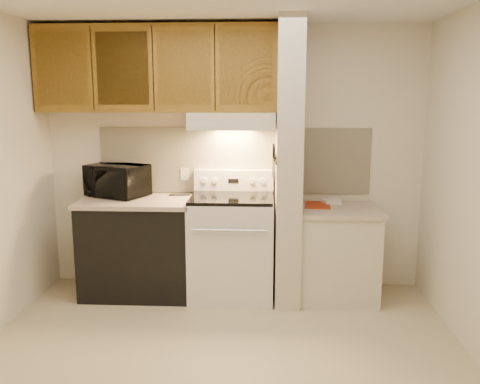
{
  "coord_description": "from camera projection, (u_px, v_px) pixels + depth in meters",
  "views": [
    {
      "loc": [
        0.31,
        -3.37,
        1.84
      ],
      "look_at": [
        0.1,
        0.75,
        1.06
      ],
      "focal_mm": 38.0,
      "sensor_mm": 36.0,
      "label": 1
    }
  ],
  "objects": [
    {
      "name": "knife_handle_a",
      "position": [
        274.0,
        153.0,
        4.32
      ],
      "size": [
        0.02,
        0.02,
        0.1
      ],
      "primitive_type": "cylinder",
      "color": "black",
      "rests_on": "knife_strip"
    },
    {
      "name": "cab_door_d",
      "position": [
        246.0,
        68.0,
        4.41
      ],
      "size": [
        0.46,
        0.01,
        0.63
      ],
      "primitive_type": "cube",
      "color": "brown",
      "rests_on": "upper_cabinets"
    },
    {
      "name": "spoon_rest",
      "position": [
        180.0,
        195.0,
        4.86
      ],
      "size": [
        0.21,
        0.09,
        0.01
      ],
      "primitive_type": "cube",
      "rotation": [
        0.0,
        0.0,
        0.13
      ],
      "color": "black",
      "rests_on": "left_countertop"
    },
    {
      "name": "cab_door_c",
      "position": [
        184.0,
        68.0,
        4.44
      ],
      "size": [
        0.46,
        0.01,
        0.63
      ],
      "primitive_type": "cube",
      "color": "brown",
      "rests_on": "upper_cabinets"
    },
    {
      "name": "range_knob_right_outer",
      "position": [
        263.0,
        181.0,
        4.82
      ],
      "size": [
        0.05,
        0.02,
        0.05
      ],
      "primitive_type": "cylinder",
      "rotation": [
        1.57,
        0.0,
        0.0
      ],
      "color": "silver",
      "rests_on": "range_backguard"
    },
    {
      "name": "oven_mitt",
      "position": [
        273.0,
        165.0,
        4.71
      ],
      "size": [
        0.03,
        0.09,
        0.21
      ],
      "primitive_type": "cube",
      "color": "gray",
      "rests_on": "partition_pillar"
    },
    {
      "name": "cooktop",
      "position": [
        232.0,
        198.0,
        4.62
      ],
      "size": [
        0.74,
        0.64,
        0.03
      ],
      "primitive_type": "cube",
      "color": "black",
      "rests_on": "range_body"
    },
    {
      "name": "right_cab_base",
      "position": [
        337.0,
        255.0,
        4.67
      ],
      "size": [
        0.7,
        0.6,
        0.81
      ],
      "primitive_type": "cube",
      "color": "beige",
      "rests_on": "floor"
    },
    {
      "name": "knife_blade_c",
      "position": [
        273.0,
        170.0,
        4.52
      ],
      "size": [
        0.01,
        0.04,
        0.2
      ],
      "primitive_type": "cube",
      "color": "silver",
      "rests_on": "knife_strip"
    },
    {
      "name": "range_knob_left_outer",
      "position": [
        204.0,
        181.0,
        4.85
      ],
      "size": [
        0.05,
        0.02,
        0.05
      ],
      "primitive_type": "cylinder",
      "rotation": [
        1.57,
        0.0,
        0.0
      ],
      "color": "silver",
      "rests_on": "range_backguard"
    },
    {
      "name": "red_folder",
      "position": [
        318.0,
        205.0,
        4.69
      ],
      "size": [
        0.26,
        0.33,
        0.01
      ],
      "primitive_type": "cube",
      "rotation": [
        0.0,
        0.0,
        -0.09
      ],
      "color": "#A72E13",
      "rests_on": "right_countertop"
    },
    {
      "name": "outlet",
      "position": [
        185.0,
        174.0,
        4.93
      ],
      "size": [
        0.08,
        0.01,
        0.12
      ],
      "primitive_type": "cube",
      "color": "beige",
      "rests_on": "backsplash"
    },
    {
      "name": "white_box",
      "position": [
        332.0,
        202.0,
        4.76
      ],
      "size": [
        0.18,
        0.15,
        0.04
      ],
      "primitive_type": "cube",
      "rotation": [
        0.0,
        0.0,
        0.35
      ],
      "color": "white",
      "rests_on": "right_countertop"
    },
    {
      "name": "right_countertop",
      "position": [
        339.0,
        210.0,
        4.59
      ],
      "size": [
        0.74,
        0.64,
        0.04
      ],
      "primitive_type": "cube",
      "color": "#BFAA96",
      "rests_on": "right_cab_base"
    },
    {
      "name": "knife_blade_a",
      "position": [
        274.0,
        170.0,
        4.35
      ],
      "size": [
        0.01,
        0.03,
        0.16
      ],
      "primitive_type": "cube",
      "color": "silver",
      "rests_on": "knife_strip"
    },
    {
      "name": "knife_handle_c",
      "position": [
        274.0,
        151.0,
        4.47
      ],
      "size": [
        0.02,
        0.02,
        0.1
      ],
      "primitive_type": "cylinder",
      "color": "black",
      "rests_on": "knife_strip"
    },
    {
      "name": "microwave",
      "position": [
        117.0,
        180.0,
        4.8
      ],
      "size": [
        0.64,
        0.56,
        0.3
      ],
      "primitive_type": "imported",
      "rotation": [
        0.0,
        0.0,
        -0.43
      ],
      "color": "black",
      "rests_on": "left_countertop"
    },
    {
      "name": "knife_blade_e",
      "position": [
        273.0,
        166.0,
        4.65
      ],
      "size": [
        0.01,
        0.04,
        0.18
      ],
      "primitive_type": "cube",
      "color": "silver",
      "rests_on": "knife_strip"
    },
    {
      "name": "knife_handle_b",
      "position": [
        274.0,
        152.0,
        4.4
      ],
      "size": [
        0.02,
        0.02,
        0.1
      ],
      "primitive_type": "cylinder",
      "color": "black",
      "rests_on": "knife_strip"
    },
    {
      "name": "range_knob_right_inner",
      "position": [
        252.0,
        181.0,
        4.83
      ],
      "size": [
        0.05,
        0.02,
        0.05
      ],
      "primitive_type": "cylinder",
      "rotation": [
        1.57,
        0.0,
        0.0
      ],
      "color": "silver",
      "rests_on": "range_backguard"
    },
    {
      "name": "knife_handle_e",
      "position": [
        273.0,
        149.0,
        4.63
      ],
      "size": [
        0.02,
        0.02,
        0.1
      ],
      "primitive_type": "cylinder",
      "color": "black",
      "rests_on": "knife_strip"
    },
    {
      "name": "range_knob_left_inner",
      "position": [
        215.0,
        181.0,
        4.85
      ],
      "size": [
        0.05,
        0.02,
        0.05
      ],
      "primitive_type": "cylinder",
      "rotation": [
        1.57,
        0.0,
        0.0
      ],
      "color": "silver",
      "rests_on": "range_backguard"
    },
    {
      "name": "cab_gap_b",
      "position": [
        153.0,
        68.0,
        4.46
      ],
      "size": [
        0.01,
        0.01,
        0.73
      ],
      "primitive_type": "cube",
      "color": "black",
      "rests_on": "upper_cabinets"
    },
    {
      "name": "range_backguard",
      "position": [
        234.0,
        180.0,
        4.88
      ],
      "size": [
        0.76,
        0.08,
        0.2
      ],
      "primitive_type": "cube",
      "color": "silver",
      "rests_on": "range_body"
    },
    {
      "name": "hood_lip",
      "position": [
        231.0,
        127.0,
        4.42
      ],
      "size": [
        0.78,
        0.04,
        0.06
      ],
      "primitive_type": "cube",
      "color": "beige",
      "rests_on": "range_hood"
    },
    {
      "name": "knife_strip",
      "position": [
        275.0,
        157.0,
        4.48
      ],
      "size": [
        0.02,
        0.42,
        0.04
      ],
      "primitive_type": "cube",
      "color": "black",
      "rests_on": "partition_pillar"
    },
    {
      "name": "backsplash",
      "position": [
        234.0,
        160.0,
        4.89
      ],
      "size": [
        2.6,
        0.02,
        0.63
      ],
      "primitive_type": "cube",
      "color": "#FFF6CF",
      "rests_on": "wall_back"
    },
    {
      "name": "range_display",
      "position": [
        233.0,
        181.0,
        4.84
      ],
      "size": [
        0.1,
        0.01,
        0.04
      ],
      "primitive_type": "cube",
      "color": "black",
      "rests_on": "range_backguard"
    },
    {
      "name": "floor",
      "position": [
        221.0,
        356.0,
        3.66
      ],
      "size": [
        3.6,
        3.6,
        0.0
      ],
      "primitive_type": "plane",
      "color": "beige",
      "rests_on": "ground"
    },
    {
      "name": "knife_handle_d",
      "position": [
        274.0,
        150.0,
        4.55
      ],
      "size": [
        0.02,
        0.02,
        0.1
      ],
      "primitive_type": "cylinder",
      "color": "black",
      "rests_on": "knife_strip"
    },
    {
      "name": "oven_handle",
      "position": [
        229.0,
        231.0,
        4.31
      ],
      "size": [
        0.65,
        0.02,
        0.02
      ],
      "primitive_type": "cylinder",
      "rotation": [
        0.0,
        1.57,
        0.0
      ],
      "color": "silver",
      "rests_on": "range_body"
    },
    {
      "name": "left_countertop",
      "position": [
        137.0,
        201.0,
        4.69
      ],
      "size": [
        1.04,
        0.67,
        0.04
      ],
      "primitive_type": "cube",
      "color": "#BFAA96",
      "rests_on": "dishwasher_front"
    },
    {
      "name": "cab_door_b",
      "position": [
        123.0,
        68.0,
        4.47
      ],
      "size": [
        0.46,
        0.01,
        0.63
      ],
      "primitive_type": "cube",
      "color": "brown",
      "rests_on": "upper_cabinets"
    },
    {
      "name": "cab_gap_a",
      "position": [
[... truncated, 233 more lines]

